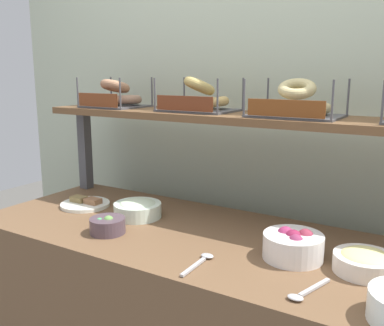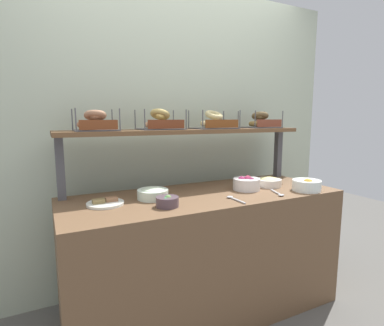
{
  "view_description": "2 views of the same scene",
  "coord_description": "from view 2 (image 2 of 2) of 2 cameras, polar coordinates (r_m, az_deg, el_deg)",
  "views": [
    {
      "loc": [
        0.74,
        -1.32,
        1.44
      ],
      "look_at": [
        -0.1,
        0.06,
        1.11
      ],
      "focal_mm": 40.7,
      "sensor_mm": 36.0,
      "label": 1
    },
    {
      "loc": [
        -0.96,
        -1.75,
        1.36
      ],
      "look_at": [
        -0.06,
        0.07,
        1.06
      ],
      "focal_mm": 28.24,
      "sensor_mm": 36.0,
      "label": 2
    }
  ],
  "objects": [
    {
      "name": "bagel_basket_cinnamon_raisin",
      "position": [
        2.61,
        12.71,
        7.51
      ],
      "size": [
        0.29,
        0.24,
        0.14
      ],
      "color": "#4C4C51",
      "rests_on": "upper_shelf"
    },
    {
      "name": "bowl_egg_salad",
      "position": [
        2.36,
        14.29,
        -3.43
      ],
      "size": [
        0.19,
        0.19,
        0.07
      ],
      "color": "white",
      "rests_on": "deli_counter"
    },
    {
      "name": "ground_plane",
      "position": [
        2.42,
        2.28,
        -25.77
      ],
      "size": [
        8.0,
        8.0,
        0.0
      ],
      "primitive_type": "plane",
      "color": "#595651"
    },
    {
      "name": "upper_shelf",
      "position": [
        2.24,
        -0.85,
        6.03
      ],
      "size": [
        1.84,
        0.32,
        0.03
      ],
      "primitive_type": "cube",
      "color": "brown",
      "rests_on": "shelf_riser_left"
    },
    {
      "name": "bowl_beet_salad",
      "position": [
        2.21,
        10.25,
        -3.78
      ],
      "size": [
        0.19,
        0.19,
        0.1
      ],
      "color": "white",
      "rests_on": "deli_counter"
    },
    {
      "name": "bowl_veggie_mix",
      "position": [
        1.77,
        -4.67,
        -7.22
      ],
      "size": [
        0.13,
        0.13,
        0.07
      ],
      "color": "#52404A",
      "rests_on": "deli_counter"
    },
    {
      "name": "bagel_basket_everything",
      "position": [
        2.04,
        -17.78,
        7.12
      ],
      "size": [
        0.28,
        0.26,
        0.14
      ],
      "color": "#4C4C51",
      "rests_on": "upper_shelf"
    },
    {
      "name": "back_wall",
      "position": [
        2.5,
        -3.61,
        4.77
      ],
      "size": [
        3.08,
        0.06,
        2.4
      ],
      "primitive_type": "cube",
      "color": "#B5C1A7",
      "rests_on": "ground_plane"
    },
    {
      "name": "deli_counter",
      "position": [
        2.21,
        2.34,
        -16.61
      ],
      "size": [
        1.88,
        0.7,
        0.85
      ],
      "primitive_type": "cube",
      "color": "brown",
      "rests_on": "ground_plane"
    },
    {
      "name": "bagel_basket_sesame",
      "position": [
        2.17,
        -6.04,
        7.56
      ],
      "size": [
        0.31,
        0.24,
        0.15
      ],
      "color": "#4C4C51",
      "rests_on": "upper_shelf"
    },
    {
      "name": "shelf_riser_right",
      "position": [
        2.75,
        15.92,
        1.67
      ],
      "size": [
        0.05,
        0.05,
        0.4
      ],
      "primitive_type": "cube",
      "color": "#4C4C51",
      "rests_on": "deli_counter"
    },
    {
      "name": "serving_spoon_by_edge",
      "position": [
        2.12,
        16.03,
        -5.58
      ],
      "size": [
        0.07,
        0.17,
        0.01
      ],
      "color": "#B7B7BC",
      "rests_on": "deli_counter"
    },
    {
      "name": "shelf_riser_left",
      "position": [
        2.05,
        -23.64,
        -0.96
      ],
      "size": [
        0.05,
        0.05,
        0.4
      ],
      "primitive_type": "cube",
      "color": "#4C4C51",
      "rests_on": "deli_counter"
    },
    {
      "name": "serving_spoon_near_plate",
      "position": [
        1.94,
        7.82,
        -6.65
      ],
      "size": [
        0.04,
        0.18,
        0.01
      ],
      "color": "#B7B7BC",
      "rests_on": "deli_counter"
    },
    {
      "name": "bagel_basket_plain",
      "position": [
        2.34,
        4.16,
        7.6
      ],
      "size": [
        0.33,
        0.26,
        0.15
      ],
      "color": "#4C4C51",
      "rests_on": "upper_shelf"
    },
    {
      "name": "bowl_scallion_spread",
      "position": [
        1.95,
        -7.42,
        -5.64
      ],
      "size": [
        0.2,
        0.2,
        0.08
      ],
      "color": "white",
      "rests_on": "deli_counter"
    },
    {
      "name": "serving_plate_white",
      "position": [
        1.88,
        -16.05,
        -7.25
      ],
      "size": [
        0.22,
        0.22,
        0.04
      ],
      "color": "white",
      "rests_on": "deli_counter"
    },
    {
      "name": "bowl_fruit_salad",
      "position": [
        2.29,
        20.85,
        -3.91
      ],
      "size": [
        0.2,
        0.2,
        0.09
      ],
      "color": "white",
      "rests_on": "deli_counter"
    }
  ]
}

